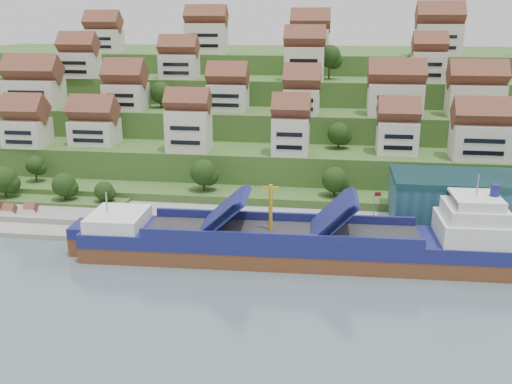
# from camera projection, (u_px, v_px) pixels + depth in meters

# --- Properties ---
(ground) EXTENTS (300.00, 300.00, 0.00)m
(ground) POSITION_uv_depth(u_px,v_px,m) (275.00, 257.00, 105.01)
(ground) COLOR slate
(ground) RESTS_ON ground
(quay) EXTENTS (180.00, 14.00, 2.20)m
(quay) POSITION_uv_depth(u_px,v_px,m) (380.00, 228.00, 116.25)
(quay) COLOR gray
(quay) RESTS_ON ground
(pebble_beach) EXTENTS (45.00, 20.00, 1.00)m
(pebble_beach) POSITION_uv_depth(u_px,v_px,m) (16.00, 218.00, 123.89)
(pebble_beach) COLOR gray
(pebble_beach) RESTS_ON ground
(hillside) EXTENTS (260.00, 128.00, 31.00)m
(hillside) POSITION_uv_depth(u_px,v_px,m) (307.00, 111.00, 199.93)
(hillside) COLOR #2D4C1E
(hillside) RESTS_ON ground
(hillside_village) EXTENTS (161.84, 63.64, 29.44)m
(hillside_village) POSITION_uv_depth(u_px,v_px,m) (308.00, 86.00, 154.89)
(hillside_village) COLOR beige
(hillside_village) RESTS_ON ground
(hillside_trees) EXTENTS (139.56, 62.25, 31.68)m
(hillside_trees) POSITION_uv_depth(u_px,v_px,m) (261.00, 128.00, 141.91)
(hillside_trees) COLOR #1E3913
(hillside_trees) RESTS_ON ground
(flagpole) EXTENTS (1.28, 0.16, 8.00)m
(flagpole) POSITION_uv_depth(u_px,v_px,m) (374.00, 208.00, 110.07)
(flagpole) COLOR gray
(flagpole) RESTS_ON quay
(beach_huts) EXTENTS (14.40, 3.70, 2.20)m
(beach_huts) POSITION_uv_depth(u_px,v_px,m) (3.00, 212.00, 122.51)
(beach_huts) COLOR white
(beach_huts) RESTS_ON pebble_beach
(cargo_ship) EXTENTS (76.24, 14.09, 16.81)m
(cargo_ship) POSITION_uv_depth(u_px,v_px,m) (304.00, 244.00, 102.55)
(cargo_ship) COLOR brown
(cargo_ship) RESTS_ON ground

